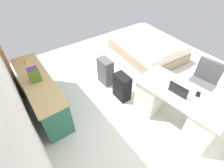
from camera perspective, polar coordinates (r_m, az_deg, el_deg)
name	(u,v)px	position (r m, az deg, el deg)	size (l,w,h in m)	color
ground_plane	(135,88)	(3.85, 7.71, -1.38)	(5.40, 5.40, 0.00)	silver
wall_back	(3,79)	(2.33, -32.92, 1.51)	(4.21, 0.10, 2.71)	silver
door_wooden	(0,48)	(3.86, -33.79, 10.19)	(0.88, 0.05, 2.04)	#936038
desk	(176,107)	(3.13, 20.97, -7.20)	(1.51, 0.84, 0.74)	silver
office_chair	(200,86)	(3.67, 27.70, -0.65)	(0.53, 0.53, 0.94)	black
credenza	(41,93)	(3.45, -22.84, -2.93)	(1.80, 0.48, 0.73)	#28664C
bed	(147,47)	(4.93, 11.87, 12.12)	(1.99, 1.53, 0.58)	gray
suitcase_black	(122,87)	(3.44, 3.40, -0.99)	(0.36, 0.22, 0.57)	black
suitcase_spare_grey	(105,71)	(3.79, -2.24, 4.29)	(0.36, 0.22, 0.61)	#4C4C51
laptop	(179,91)	(2.82, 21.82, -2.19)	(0.34, 0.26, 0.21)	#B7B7BC
computer_mouse	(166,83)	(2.94, 17.81, 0.24)	(0.06, 0.10, 0.03)	white
cell_phone_near_laptop	(198,94)	(2.95, 27.17, -3.10)	(0.07, 0.14, 0.01)	black
desk_lamp	(223,98)	(2.66, 33.42, -3.93)	(0.16, 0.11, 0.34)	silver
book_row	(34,75)	(3.11, -24.84, 2.77)	(0.15, 0.17, 0.23)	#46721C
figurine_small	(25,61)	(3.69, -27.36, 7.05)	(0.08, 0.08, 0.11)	gold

